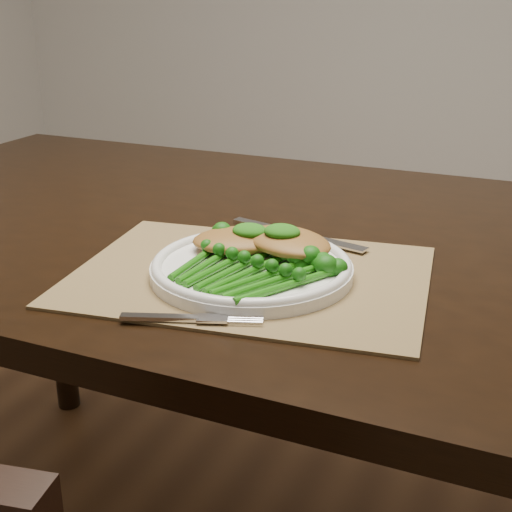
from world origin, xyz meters
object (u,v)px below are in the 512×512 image
at_px(placemat, 250,276).
at_px(dinner_plate, 252,267).
at_px(dining_table, 254,427).
at_px(broccolini_bundle, 240,271).
at_px(chicken_fillet_left, 242,240).

height_order(placemat, dinner_plate, dinner_plate).
bearing_deg(dining_table, broccolini_bundle, -70.21).
relative_size(dining_table, broccolini_bundle, 7.19).
height_order(placemat, chicken_fillet_left, chicken_fillet_left).
bearing_deg(broccolini_bundle, dining_table, 126.38).
bearing_deg(dinner_plate, chicken_fillet_left, 126.73).
bearing_deg(placemat, dining_table, 104.67).
distance_m(dinner_plate, broccolini_bundle, 0.04).
distance_m(dinner_plate, chicken_fillet_left, 0.06).
height_order(placemat, broccolini_bundle, broccolini_bundle).
relative_size(placemat, dinner_plate, 1.73).
distance_m(dining_table, chicken_fillet_left, 0.43).
relative_size(dinner_plate, chicken_fillet_left, 1.96).
bearing_deg(dining_table, dinner_plate, -66.95).
height_order(dinner_plate, broccolini_bundle, broccolini_bundle).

